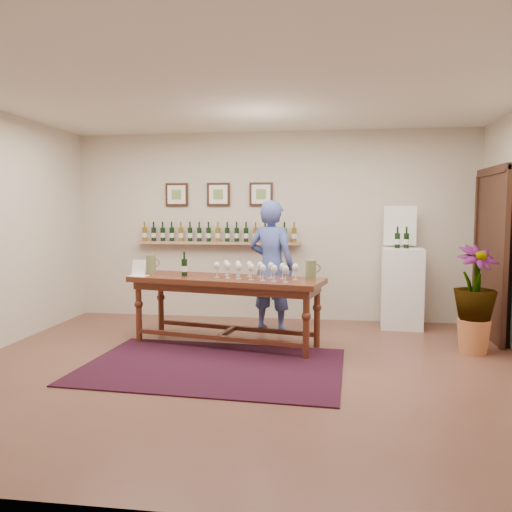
# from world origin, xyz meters

# --- Properties ---
(ground) EXTENTS (6.00, 6.00, 0.00)m
(ground) POSITION_xyz_m (0.00, 0.00, 0.00)
(ground) COLOR brown
(ground) RESTS_ON ground
(room_shell) EXTENTS (6.00, 6.00, 6.00)m
(room_shell) POSITION_xyz_m (2.11, 1.86, 1.12)
(room_shell) COLOR beige
(room_shell) RESTS_ON ground
(rug) EXTENTS (2.77, 1.94, 0.01)m
(rug) POSITION_xyz_m (-0.35, 0.02, 0.01)
(rug) COLOR #420B0F
(rug) RESTS_ON ground
(tasting_table) EXTENTS (2.44, 1.21, 0.83)m
(tasting_table) POSITION_xyz_m (-0.38, 0.90, 0.70)
(tasting_table) COLOR #482612
(tasting_table) RESTS_ON ground
(table_glasses) EXTENTS (1.44, 0.79, 0.20)m
(table_glasses) POSITION_xyz_m (-0.01, 0.85, 0.93)
(table_glasses) COLOR silver
(table_glasses) RESTS_ON tasting_table
(table_bottles) EXTENTS (0.29, 0.22, 0.27)m
(table_bottles) POSITION_xyz_m (-0.90, 0.99, 0.96)
(table_bottles) COLOR black
(table_bottles) RESTS_ON tasting_table
(pitcher_left) EXTENTS (0.19, 0.19, 0.23)m
(pitcher_left) POSITION_xyz_m (-1.43, 1.21, 0.94)
(pitcher_left) COLOR #5F6740
(pitcher_left) RESTS_ON tasting_table
(pitcher_right) EXTENTS (0.16, 0.16, 0.23)m
(pitcher_right) POSITION_xyz_m (0.64, 0.86, 0.94)
(pitcher_right) COLOR #5F6740
(pitcher_right) RESTS_ON tasting_table
(menu_card) EXTENTS (0.24, 0.20, 0.20)m
(menu_card) POSITION_xyz_m (-1.47, 0.90, 0.93)
(menu_card) COLOR white
(menu_card) RESTS_ON tasting_table
(display_pedestal) EXTENTS (0.60, 0.60, 1.12)m
(display_pedestal) POSITION_xyz_m (1.88, 2.16, 0.56)
(display_pedestal) COLOR silver
(display_pedestal) RESTS_ON ground
(pedestal_bottles) EXTENTS (0.30, 0.10, 0.30)m
(pedestal_bottles) POSITION_xyz_m (1.86, 2.12, 1.26)
(pedestal_bottles) COLOR black
(pedestal_bottles) RESTS_ON display_pedestal
(info_sign) EXTENTS (0.45, 0.06, 0.61)m
(info_sign) POSITION_xyz_m (1.85, 2.30, 1.42)
(info_sign) COLOR white
(info_sign) RESTS_ON display_pedestal
(potted_plant) EXTENTS (0.74, 0.74, 1.07)m
(potted_plant) POSITION_xyz_m (2.50, 0.93, 0.63)
(potted_plant) COLOR #B7693D
(potted_plant) RESTS_ON ground
(person) EXTENTS (0.75, 0.62, 1.77)m
(person) POSITION_xyz_m (0.09, 1.68, 0.89)
(person) COLOR #3C4C8E
(person) RESTS_ON ground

